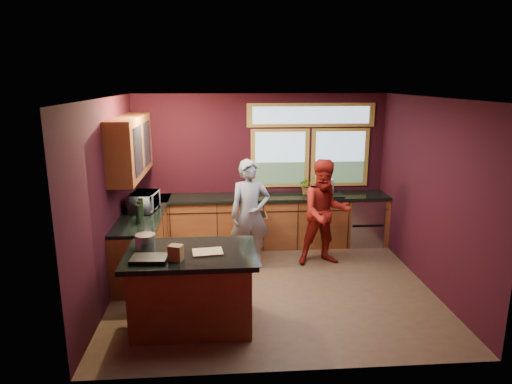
{
  "coord_description": "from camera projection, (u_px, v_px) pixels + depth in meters",
  "views": [
    {
      "loc": [
        -0.7,
        -6.1,
        2.94
      ],
      "look_at": [
        -0.21,
        0.4,
        1.32
      ],
      "focal_mm": 32.0,
      "sensor_mm": 36.0,
      "label": 1
    }
  ],
  "objects": [
    {
      "name": "left_counter",
      "position": [
        144.0,
        240.0,
        7.23
      ],
      "size": [
        0.64,
        2.3,
        0.93
      ],
      "color": "maroon",
      "rests_on": "floor"
    },
    {
      "name": "back_counter",
      "position": [
        273.0,
        221.0,
        8.2
      ],
      "size": [
        4.5,
        0.64,
        0.93
      ],
      "color": "maroon",
      "rests_on": "floor"
    },
    {
      "name": "black_tray",
      "position": [
        149.0,
        259.0,
        5.13
      ],
      "size": [
        0.42,
        0.3,
        0.05
      ],
      "primitive_type": "cube",
      "rotation": [
        0.0,
        0.0,
        -0.06
      ],
      "color": "black",
      "rests_on": "island"
    },
    {
      "name": "room_shell",
      "position": [
        229.0,
        161.0,
        6.5
      ],
      "size": [
        4.52,
        4.02,
        2.71
      ],
      "color": "black",
      "rests_on": "ground"
    },
    {
      "name": "person_red",
      "position": [
        325.0,
        213.0,
        7.3
      ],
      "size": [
        0.88,
        0.71,
        1.72
      ],
      "primitive_type": "imported",
      "rotation": [
        0.0,
        0.0,
        0.08
      ],
      "color": "maroon",
      "rests_on": "floor"
    },
    {
      "name": "potted_plant",
      "position": [
        307.0,
        185.0,
        8.15
      ],
      "size": [
        0.29,
        0.25,
        0.32
      ],
      "primitive_type": "imported",
      "color": "#999999",
      "rests_on": "back_counter"
    },
    {
      "name": "person_grey",
      "position": [
        250.0,
        214.0,
        7.16
      ],
      "size": [
        0.68,
        0.48,
        1.74
      ],
      "primitive_type": "imported",
      "rotation": [
        0.0,
        0.0,
        0.11
      ],
      "color": "slate",
      "rests_on": "floor"
    },
    {
      "name": "paper_bag",
      "position": [
        176.0,
        253.0,
        5.14
      ],
      "size": [
        0.18,
        0.16,
        0.18
      ],
      "primitive_type": "cube",
      "rotation": [
        0.0,
        0.0,
        -0.33
      ],
      "color": "brown",
      "rests_on": "island"
    },
    {
      "name": "paper_towel",
      "position": [
        330.0,
        187.0,
        8.14
      ],
      "size": [
        0.12,
        0.12,
        0.28
      ],
      "primitive_type": "cylinder",
      "color": "silver",
      "rests_on": "back_counter"
    },
    {
      "name": "microwave",
      "position": [
        144.0,
        202.0,
        7.12
      ],
      "size": [
        0.44,
        0.58,
        0.3
      ],
      "primitive_type": "imported",
      "rotation": [
        0.0,
        0.0,
        1.43
      ],
      "color": "#999999",
      "rests_on": "left_counter"
    },
    {
      "name": "floor",
      "position": [
        272.0,
        286.0,
        6.66
      ],
      "size": [
        4.5,
        4.5,
        0.0
      ],
      "primitive_type": "plane",
      "color": "brown",
      "rests_on": "ground"
    },
    {
      "name": "island",
      "position": [
        192.0,
        288.0,
        5.52
      ],
      "size": [
        1.55,
        1.05,
        0.95
      ],
      "color": "maroon",
      "rests_on": "floor"
    },
    {
      "name": "cutting_board",
      "position": [
        208.0,
        252.0,
        5.38
      ],
      "size": [
        0.38,
        0.29,
        0.02
      ],
      "primitive_type": "cube",
      "rotation": [
        0.0,
        0.0,
        0.12
      ],
      "color": "tan",
      "rests_on": "island"
    },
    {
      "name": "stock_pot",
      "position": [
        146.0,
        242.0,
        5.5
      ],
      "size": [
        0.24,
        0.24,
        0.18
      ],
      "primitive_type": "cylinder",
      "color": "silver",
      "rests_on": "island"
    }
  ]
}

